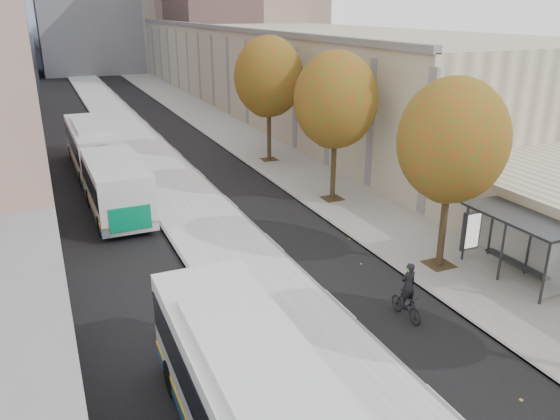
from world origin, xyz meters
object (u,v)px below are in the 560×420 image
bus_far (102,161)px  distant_car (95,137)px  cyclist (407,298)px  bus_shelter (524,226)px

bus_far → distant_car: size_ratio=4.64×
bus_far → distant_car: bearing=85.4°
bus_far → cyclist: size_ratio=8.53×
bus_shelter → bus_far: (-13.31, 18.45, -0.59)m
cyclist → bus_far: bearing=110.2°
bus_far → cyclist: 20.60m
bus_shelter → distant_car: size_ratio=1.16×
bus_shelter → bus_far: 22.75m
distant_car → bus_far: bearing=-94.6°
cyclist → distant_car: bearing=101.4°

